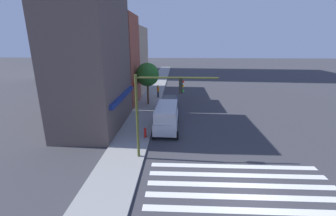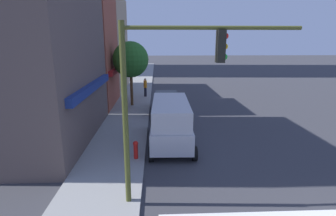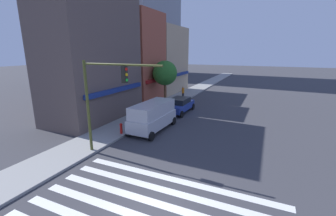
{
  "view_description": "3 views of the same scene",
  "coord_description": "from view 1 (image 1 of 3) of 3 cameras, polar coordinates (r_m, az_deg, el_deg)",
  "views": [
    {
      "loc": [
        -10.75,
        3.72,
        7.98
      ],
      "look_at": [
        11.83,
        4.7,
        1.2
      ],
      "focal_mm": 24.0,
      "sensor_mm": 36.0,
      "label": 1
    },
    {
      "loc": [
        -4.47,
        5.42,
        5.36
      ],
      "look_at": [
        11.83,
        4.7,
        1.2
      ],
      "focal_mm": 28.0,
      "sensor_mm": 36.0,
      "label": 2
    },
    {
      "loc": [
        -7.01,
        -3.84,
        6.48
      ],
      "look_at": [
        11.83,
        4.7,
        1.2
      ],
      "focal_mm": 24.0,
      "sensor_mm": 36.0,
      "label": 3
    }
  ],
  "objects": [
    {
      "name": "traffic_signal",
      "position": [
        14.71,
        -3.05,
        1.46
      ],
      "size": [
        0.32,
        5.33,
        5.94
      ],
      "color": "#474C1E",
      "rests_on": "ground_plane"
    },
    {
      "name": "crosswalk_stripes",
      "position": [
        13.9,
        18.59,
        -19.34
      ],
      "size": [
        5.54,
        10.8,
        0.01
      ],
      "color": "silver",
      "rests_on": "ground_plane"
    },
    {
      "name": "storefront_row",
      "position": [
        28.46,
        -13.67,
        11.81
      ],
      "size": [
        24.72,
        5.3,
        12.96
      ],
      "color": "brown",
      "rests_on": "ground_plane"
    },
    {
      "name": "van_silver",
      "position": [
        20.64,
        -0.37,
        -2.22
      ],
      "size": [
        5.05,
        2.22,
        2.34
      ],
      "rotation": [
        0.0,
        0.0,
        -0.02
      ],
      "color": "#B7B7BC",
      "rests_on": "ground_plane"
    },
    {
      "name": "pedestrian_orange_vest",
      "position": [
        32.31,
        -2.54,
        4.34
      ],
      "size": [
        0.32,
        0.32,
        1.77
      ],
      "rotation": [
        0.0,
        0.0,
        1.19
      ],
      "color": "#23232D",
      "rests_on": "sidewalk_left"
    },
    {
      "name": "sidewalk_left",
      "position": [
        13.87,
        -14.6,
        -18.66
      ],
      "size": [
        120.0,
        3.0,
        0.15
      ],
      "color": "gray",
      "rests_on": "ground_plane"
    },
    {
      "name": "street_tree",
      "position": [
        28.41,
        -5.24,
        8.43
      ],
      "size": [
        2.9,
        2.9,
        5.24
      ],
      "color": "brown",
      "rests_on": "sidewalk_left"
    },
    {
      "name": "ground_plane",
      "position": [
        13.9,
        18.59,
        -19.35
      ],
      "size": [
        200.0,
        200.0,
        0.0
      ],
      "primitive_type": "plane",
      "color": "#38383D"
    },
    {
      "name": "sedan_blue",
      "position": [
        26.65,
        0.29,
        1.16
      ],
      "size": [
        4.43,
        2.02,
        1.59
      ],
      "rotation": [
        0.0,
        0.0,
        -0.02
      ],
      "color": "navy",
      "rests_on": "ground_plane"
    },
    {
      "name": "fire_hydrant",
      "position": [
        19.1,
        -5.81,
        -6.09
      ],
      "size": [
        0.24,
        0.24,
        0.84
      ],
      "color": "red",
      "rests_on": "sidewalk_left"
    }
  ]
}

